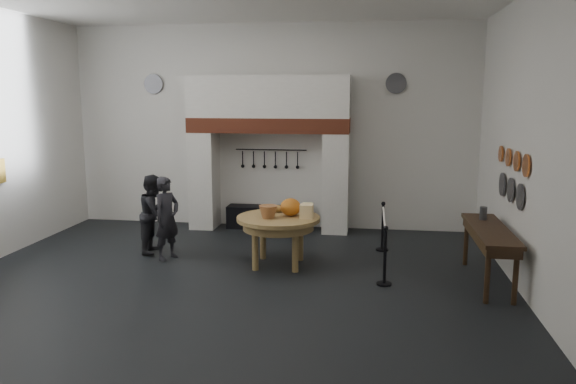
# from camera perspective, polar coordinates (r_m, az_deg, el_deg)

# --- Properties ---
(floor) EXTENTS (9.00, 8.00, 0.02)m
(floor) POSITION_cam_1_polar(r_m,az_deg,el_deg) (9.15, -6.08, -9.14)
(floor) COLOR black
(floor) RESTS_ON ground
(wall_back) EXTENTS (9.00, 0.02, 4.50)m
(wall_back) POSITION_cam_1_polar(r_m,az_deg,el_deg) (12.58, -1.69, 6.61)
(wall_back) COLOR silver
(wall_back) RESTS_ON floor
(wall_front) EXTENTS (9.00, 0.02, 4.50)m
(wall_front) POSITION_cam_1_polar(r_m,az_deg,el_deg) (4.95, -18.20, 0.86)
(wall_front) COLOR silver
(wall_front) RESTS_ON floor
(wall_right) EXTENTS (0.02, 8.00, 4.50)m
(wall_right) POSITION_cam_1_polar(r_m,az_deg,el_deg) (8.70, 23.74, 4.26)
(wall_right) COLOR silver
(wall_right) RESTS_ON floor
(chimney_pier_left) EXTENTS (0.55, 0.70, 2.15)m
(chimney_pier_left) POSITION_cam_1_polar(r_m,az_deg,el_deg) (12.71, -8.51, 1.21)
(chimney_pier_left) COLOR silver
(chimney_pier_left) RESTS_ON floor
(chimney_pier_right) EXTENTS (0.55, 0.70, 2.15)m
(chimney_pier_right) POSITION_cam_1_polar(r_m,az_deg,el_deg) (12.19, 4.89, 0.91)
(chimney_pier_right) COLOR silver
(chimney_pier_right) RESTS_ON floor
(hearth_brick_band) EXTENTS (3.50, 0.72, 0.32)m
(hearth_brick_band) POSITION_cam_1_polar(r_m,az_deg,el_deg) (12.23, -1.98, 6.80)
(hearth_brick_band) COLOR #9E442B
(hearth_brick_band) RESTS_ON chimney_pier_left
(chimney_hood) EXTENTS (3.50, 0.70, 0.90)m
(chimney_hood) POSITION_cam_1_polar(r_m,az_deg,el_deg) (12.21, -2.00, 9.65)
(chimney_hood) COLOR silver
(chimney_hood) RESTS_ON hearth_brick_band
(iron_range) EXTENTS (1.90, 0.45, 0.50)m
(iron_range) POSITION_cam_1_polar(r_m,az_deg,el_deg) (12.59, -1.87, -2.59)
(iron_range) COLOR black
(iron_range) RESTS_ON floor
(utensil_rail) EXTENTS (1.60, 0.02, 0.02)m
(utensil_rail) POSITION_cam_1_polar(r_m,az_deg,el_deg) (12.54, -1.74, 4.31)
(utensil_rail) COLOR black
(utensil_rail) RESTS_ON wall_back
(work_table) EXTENTS (1.64, 1.64, 0.07)m
(work_table) POSITION_cam_1_polar(r_m,az_deg,el_deg) (9.78, -0.99, -2.71)
(work_table) COLOR tan
(work_table) RESTS_ON floor
(pumpkin) EXTENTS (0.36, 0.36, 0.31)m
(pumpkin) POSITION_cam_1_polar(r_m,az_deg,el_deg) (9.81, 0.26, -1.54)
(pumpkin) COLOR orange
(pumpkin) RESTS_ON work_table
(cheese_block_big) EXTENTS (0.22, 0.22, 0.24)m
(cheese_block_big) POSITION_cam_1_polar(r_m,az_deg,el_deg) (9.63, 1.90, -1.97)
(cheese_block_big) COLOR #FAD895
(cheese_block_big) RESTS_ON work_table
(cheese_block_small) EXTENTS (0.18, 0.18, 0.20)m
(cheese_block_small) POSITION_cam_1_polar(r_m,az_deg,el_deg) (9.93, 1.98, -1.73)
(cheese_block_small) COLOR #FAED95
(cheese_block_small) RESTS_ON work_table
(wicker_basket) EXTENTS (0.36, 0.36, 0.22)m
(wicker_basket) POSITION_cam_1_polar(r_m,az_deg,el_deg) (9.63, -2.02, -2.03)
(wicker_basket) COLOR #A5613C
(wicker_basket) RESTS_ON work_table
(bread_loaf) EXTENTS (0.31, 0.18, 0.13)m
(bread_loaf) POSITION_cam_1_polar(r_m,az_deg,el_deg) (10.12, -1.22, -1.71)
(bread_loaf) COLOR #AC763D
(bread_loaf) RESTS_ON work_table
(visitor_near) EXTENTS (0.57, 0.66, 1.52)m
(visitor_near) POSITION_cam_1_polar(r_m,az_deg,el_deg) (10.41, -12.20, -2.61)
(visitor_near) COLOR #222227
(visitor_near) RESTS_ON floor
(visitor_far) EXTENTS (0.60, 0.75, 1.49)m
(visitor_far) POSITION_cam_1_polar(r_m,az_deg,el_deg) (10.92, -13.43, -2.15)
(visitor_far) COLOR black
(visitor_far) RESTS_ON floor
(side_table) EXTENTS (0.55, 2.20, 0.06)m
(side_table) POSITION_cam_1_polar(r_m,az_deg,el_deg) (9.41, 19.84, -3.63)
(side_table) COLOR #382614
(side_table) RESTS_ON floor
(pewter_jug) EXTENTS (0.12, 0.12, 0.22)m
(pewter_jug) POSITION_cam_1_polar(r_m,az_deg,el_deg) (9.96, 19.22, -2.05)
(pewter_jug) COLOR #45464A
(pewter_jug) RESTS_ON side_table
(copper_pan_a) EXTENTS (0.03, 0.34, 0.34)m
(copper_pan_a) POSITION_cam_1_polar(r_m,az_deg,el_deg) (8.91, 23.03, 2.49)
(copper_pan_a) COLOR #C6662D
(copper_pan_a) RESTS_ON wall_right
(copper_pan_b) EXTENTS (0.03, 0.32, 0.32)m
(copper_pan_b) POSITION_cam_1_polar(r_m,az_deg,el_deg) (9.44, 22.21, 2.92)
(copper_pan_b) COLOR #C6662D
(copper_pan_b) RESTS_ON wall_right
(copper_pan_c) EXTENTS (0.03, 0.30, 0.30)m
(copper_pan_c) POSITION_cam_1_polar(r_m,az_deg,el_deg) (9.98, 21.47, 3.31)
(copper_pan_c) COLOR #C6662D
(copper_pan_c) RESTS_ON wall_right
(copper_pan_d) EXTENTS (0.03, 0.28, 0.28)m
(copper_pan_d) POSITION_cam_1_polar(r_m,az_deg,el_deg) (10.51, 20.81, 3.66)
(copper_pan_d) COLOR #C6662D
(copper_pan_d) RESTS_ON wall_right
(pewter_plate_left) EXTENTS (0.03, 0.40, 0.40)m
(pewter_plate_left) POSITION_cam_1_polar(r_m,az_deg,el_deg) (9.18, 22.51, -0.45)
(pewter_plate_left) COLOR #4C4C51
(pewter_plate_left) RESTS_ON wall_right
(pewter_plate_mid) EXTENTS (0.03, 0.40, 0.40)m
(pewter_plate_mid) POSITION_cam_1_polar(r_m,az_deg,el_deg) (9.75, 21.67, 0.19)
(pewter_plate_mid) COLOR #4C4C51
(pewter_plate_mid) RESTS_ON wall_right
(pewter_plate_right) EXTENTS (0.03, 0.40, 0.40)m
(pewter_plate_right) POSITION_cam_1_polar(r_m,az_deg,el_deg) (10.33, 20.93, 0.75)
(pewter_plate_right) COLOR #4C4C51
(pewter_plate_right) RESTS_ON wall_right
(pewter_plate_back_left) EXTENTS (0.44, 0.03, 0.44)m
(pewter_plate_back_left) POSITION_cam_1_polar(r_m,az_deg,el_deg) (13.27, -13.51, 10.63)
(pewter_plate_back_left) COLOR #4C4C51
(pewter_plate_back_left) RESTS_ON wall_back
(pewter_plate_back_right) EXTENTS (0.44, 0.03, 0.44)m
(pewter_plate_back_right) POSITION_cam_1_polar(r_m,az_deg,el_deg) (12.33, 10.92, 10.79)
(pewter_plate_back_right) COLOR #4C4C51
(pewter_plate_back_right) RESTS_ON wall_back
(barrier_post_near) EXTENTS (0.05, 0.05, 0.90)m
(barrier_post_near) POSITION_cam_1_polar(r_m,az_deg,el_deg) (9.00, 9.81, -6.56)
(barrier_post_near) COLOR black
(barrier_post_near) RESTS_ON floor
(barrier_post_far) EXTENTS (0.05, 0.05, 0.90)m
(barrier_post_far) POSITION_cam_1_polar(r_m,az_deg,el_deg) (10.93, 9.59, -3.59)
(barrier_post_far) COLOR black
(barrier_post_far) RESTS_ON floor
(barrier_rope) EXTENTS (0.04, 2.00, 0.04)m
(barrier_rope) POSITION_cam_1_polar(r_m,az_deg,el_deg) (9.87, 9.76, -2.69)
(barrier_rope) COLOR silver
(barrier_rope) RESTS_ON barrier_post_near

